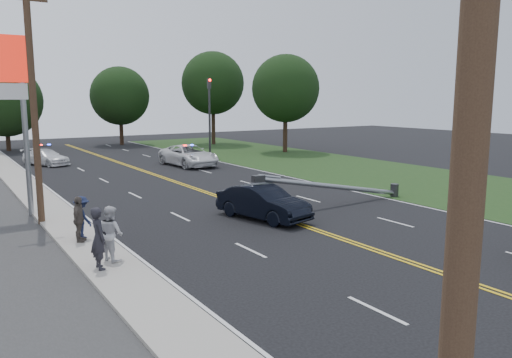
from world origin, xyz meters
TOP-DOWN VIEW (x-y plane):
  - ground at (0.00, 0.00)m, footprint 120.00×120.00m
  - sidewalk at (-8.40, 10.00)m, footprint 1.80×70.00m
  - grass_verge at (13.50, 10.00)m, footprint 12.00×80.00m
  - centerline_yellow at (0.00, 10.00)m, footprint 0.36×80.00m
  - traffic_signal at (8.30, 30.00)m, footprint 0.28×0.41m
  - fallen_streetlight at (4.19, 8.00)m, footprint 9.36×0.44m
  - utility_pole_near at (-9.20, -8.00)m, footprint 1.60×0.28m
  - utility_pole_mid at (-9.20, 12.00)m, footprint 1.60×0.28m
  - tree_6 at (-6.49, 45.86)m, footprint 7.22×7.22m
  - tree_7 at (5.38, 46.33)m, footprint 6.62×6.62m
  - tree_8 at (14.56, 41.11)m, footprint 7.16×7.16m
  - tree_9 at (16.56, 29.72)m, footprint 6.62×6.62m
  - crashed_sedan at (-0.77, 7.62)m, footprint 2.58×4.80m
  - emergency_a at (4.06, 25.54)m, footprint 3.18×6.12m
  - emergency_b at (-5.40, 32.05)m, footprint 3.56×4.69m
  - bystander_a at (-8.79, 4.62)m, footprint 0.48×0.72m
  - bystander_b at (-8.23, 5.25)m, footprint 0.91×1.03m
  - bystander_c at (-8.36, 8.46)m, footprint 0.88×1.16m
  - bystander_d at (-8.59, 7.95)m, footprint 0.84×1.06m

SIDE VIEW (x-z plane):
  - ground at x=0.00m, z-range 0.00..0.00m
  - grass_verge at x=13.50m, z-range 0.00..0.01m
  - centerline_yellow at x=0.00m, z-range 0.01..0.01m
  - sidewalk at x=-8.40m, z-range 0.00..0.12m
  - emergency_b at x=-5.40m, z-range 0.00..1.27m
  - crashed_sedan at x=-0.77m, z-range 0.00..1.50m
  - emergency_a at x=4.06m, z-range 0.00..1.65m
  - bystander_c at x=-8.36m, z-range 0.12..1.71m
  - fallen_streetlight at x=4.19m, z-range -0.04..1.88m
  - bystander_d at x=-8.59m, z-range 0.12..1.80m
  - bystander_b at x=-8.23m, z-range 0.12..1.91m
  - bystander_a at x=-8.79m, z-range 0.12..2.06m
  - traffic_signal at x=8.30m, z-range 0.68..7.73m
  - tree_6 at x=-6.49m, z-range 0.72..9.38m
  - utility_pole_near at x=-9.20m, z-range 0.08..10.08m
  - utility_pole_mid at x=-9.20m, z-range 0.08..10.08m
  - tree_7 at x=5.38m, z-range 1.12..9.99m
  - tree_9 at x=16.56m, z-range 1.46..11.01m
  - tree_8 at x=14.56m, z-range 1.70..12.29m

